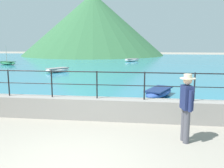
{
  "coord_description": "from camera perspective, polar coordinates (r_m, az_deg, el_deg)",
  "views": [
    {
      "loc": [
        1.5,
        -4.48,
        2.51
      ],
      "look_at": [
        0.43,
        3.7,
        1.1
      ],
      "focal_mm": 39.12,
      "sensor_mm": 36.0,
      "label": 1
    }
  ],
  "objects": [
    {
      "name": "ground_plane",
      "position": [
        5.35,
        -10.27,
        -18.44
      ],
      "size": [
        120.0,
        120.0,
        0.0
      ],
      "primitive_type": "plane",
      "color": "gray"
    },
    {
      "name": "promenade_wall",
      "position": [
        8.12,
        -3.48,
        -5.75
      ],
      "size": [
        20.0,
        0.56,
        0.7
      ],
      "primitive_type": "cube",
      "color": "gray",
      "rests_on": "ground"
    },
    {
      "name": "railing",
      "position": [
        7.92,
        -3.55,
        0.99
      ],
      "size": [
        18.44,
        0.04,
        0.9
      ],
      "color": "black",
      "rests_on": "promenade_wall"
    },
    {
      "name": "lake_water",
      "position": [
        30.46,
        4.61,
        4.98
      ],
      "size": [
        64.0,
        44.32,
        0.06
      ],
      "primitive_type": "cube",
      "color": "teal",
      "rests_on": "ground"
    },
    {
      "name": "hill_main",
      "position": [
        49.46,
        -4.42,
        13.67
      ],
      "size": [
        27.66,
        27.66,
        11.95
      ],
      "primitive_type": "cone",
      "color": "#33663D",
      "rests_on": "ground"
    },
    {
      "name": "person_walking",
      "position": [
        6.38,
        16.99,
        -4.62
      ],
      "size": [
        0.38,
        0.56,
        1.75
      ],
      "color": "#4C4C56",
      "rests_on": "ground"
    },
    {
      "name": "boat_0",
      "position": [
        11.43,
        10.9,
        -1.86
      ],
      "size": [
        1.72,
        2.47,
        0.36
      ],
      "color": "#2D4C9E",
      "rests_on": "lake_water"
    },
    {
      "name": "boat_1",
      "position": [
        20.9,
        -12.62,
        3.26
      ],
      "size": [
        2.05,
        2.4,
        0.36
      ],
      "color": "white",
      "rests_on": "lake_water"
    },
    {
      "name": "boat_4",
      "position": [
        32.28,
        4.68,
        5.65
      ],
      "size": [
        2.3,
        2.22,
        0.36
      ],
      "color": "white",
      "rests_on": "lake_water"
    },
    {
      "name": "boat_5",
      "position": [
        29.66,
        -23.24,
        4.56
      ],
      "size": [
        2.47,
        1.64,
        2.1
      ],
      "color": "#338C59",
      "rests_on": "lake_water"
    }
  ]
}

